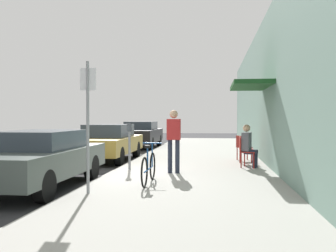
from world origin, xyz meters
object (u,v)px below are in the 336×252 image
object	(u,v)px
parked_car_1	(108,142)
cafe_chair_2	(242,146)
parked_car_2	(141,134)
bicycle_0	(149,168)
parking_meter	(129,143)
parked_car_0	(39,158)
seated_patron_0	(248,144)
street_sign	(88,116)
cafe_chair_0	(246,151)
pedestrian_standing	(174,136)
cafe_chair_1	(244,148)

from	to	relation	value
parked_car_1	cafe_chair_2	bearing A→B (deg)	-4.94
parked_car_2	bicycle_0	xyz separation A→B (m)	(2.50, -11.58, -0.26)
parking_meter	parked_car_0	bearing A→B (deg)	-122.53
parked_car_2	cafe_chair_2	world-z (taller)	parked_car_2
parked_car_0	seated_patron_0	size ratio (longest dim) A/B	3.41
street_sign	cafe_chair_0	size ratio (longest dim) A/B	2.99
parked_car_1	cafe_chair_0	size ratio (longest dim) A/B	5.06
cafe_chair_2	pedestrian_standing	bearing A→B (deg)	-122.25
parked_car_0	street_sign	xyz separation A→B (m)	(1.50, -0.96, 0.94)
parked_car_1	street_sign	world-z (taller)	street_sign
street_sign	cafe_chair_1	size ratio (longest dim) A/B	2.99
cafe_chair_1	parking_meter	bearing A→B (deg)	-151.05
cafe_chair_0	seated_patron_0	xyz separation A→B (m)	(0.06, -0.02, 0.19)
parked_car_1	seated_patron_0	world-z (taller)	seated_patron_0
bicycle_0	seated_patron_0	world-z (taller)	seated_patron_0
parking_meter	cafe_chair_2	bearing A→B (deg)	38.94
parking_meter	cafe_chair_1	xyz separation A→B (m)	(3.38, 1.87, -0.26)
pedestrian_standing	parked_car_2	bearing A→B (deg)	106.21
parked_car_1	parking_meter	distance (m)	3.52
cafe_chair_2	street_sign	bearing A→B (deg)	-119.26
parked_car_1	cafe_chair_2	world-z (taller)	parked_car_1
parked_car_0	parking_meter	world-z (taller)	parking_meter
parked_car_2	parked_car_0	bearing A→B (deg)	-90.00
parked_car_0	bicycle_0	distance (m)	2.52
parked_car_1	street_sign	distance (m)	6.78
parked_car_0	street_sign	bearing A→B (deg)	-32.67
parked_car_1	pedestrian_standing	world-z (taller)	pedestrian_standing
parked_car_2	bicycle_0	world-z (taller)	parked_car_2
cafe_chair_0	seated_patron_0	world-z (taller)	seated_patron_0
seated_patron_0	cafe_chair_2	world-z (taller)	seated_patron_0
bicycle_0	parked_car_2	bearing A→B (deg)	102.16
street_sign	pedestrian_standing	distance (m)	3.24
cafe_chair_1	pedestrian_standing	bearing A→B (deg)	-130.65
cafe_chair_1	cafe_chair_2	distance (m)	0.86
parked_car_1	parked_car_2	xyz separation A→B (m)	(-0.00, 6.26, 0.03)
parked_car_0	bicycle_0	size ratio (longest dim) A/B	2.57
parked_car_0	cafe_chair_0	distance (m)	5.98
parked_car_2	street_sign	bearing A→B (deg)	-83.32
cafe_chair_1	parked_car_2	bearing A→B (deg)	123.15
street_sign	cafe_chair_1	world-z (taller)	street_sign
parked_car_2	bicycle_0	bearing A→B (deg)	-77.84
parked_car_1	street_sign	bearing A→B (deg)	-77.10
cafe_chair_1	cafe_chair_2	xyz separation A→B (m)	(0.00, 0.86, 0.00)
seated_patron_0	pedestrian_standing	bearing A→B (deg)	-145.76
parked_car_2	cafe_chair_1	world-z (taller)	parked_car_2
parked_car_0	parking_meter	size ratio (longest dim) A/B	3.33
seated_patron_0	cafe_chair_1	size ratio (longest dim) A/B	1.48
parked_car_0	street_sign	size ratio (longest dim) A/B	1.69
parking_meter	street_sign	distance (m)	3.48
parked_car_2	parking_meter	xyz separation A→B (m)	(1.55, -9.41, 0.15)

